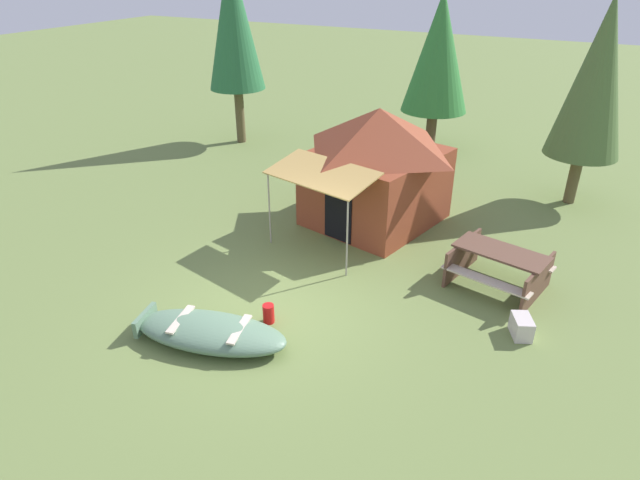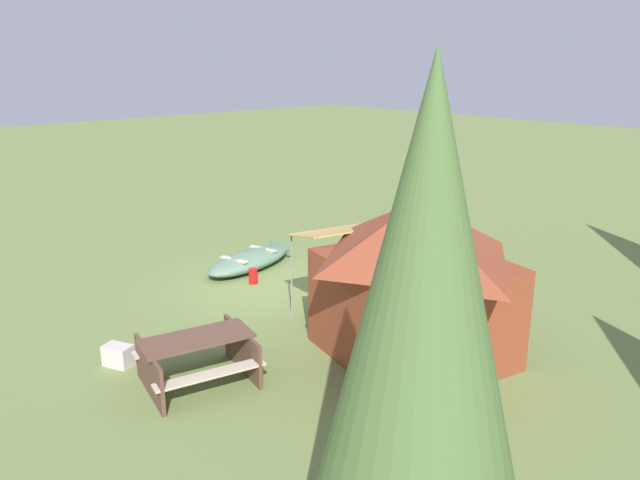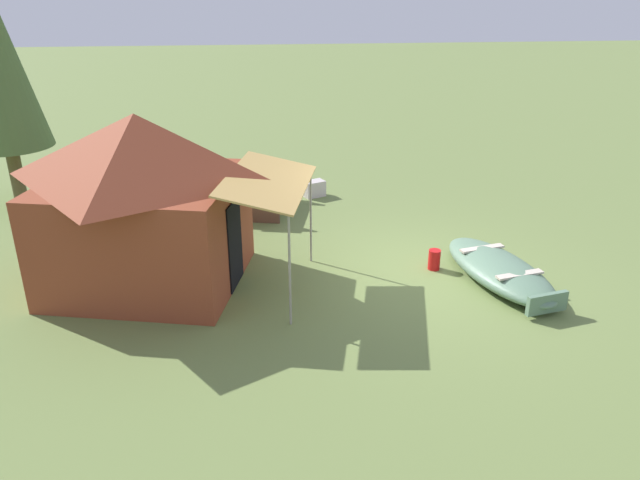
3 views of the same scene
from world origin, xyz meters
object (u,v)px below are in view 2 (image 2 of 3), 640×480
at_px(beached_rowboat, 249,260).
at_px(picnic_table, 197,355).
at_px(fuel_can, 253,276).
at_px(canvas_cabin_tent, 414,277).
at_px(pine_tree_back_right, 425,298).
at_px(cooler_box, 118,355).

height_order(beached_rowboat, picnic_table, picnic_table).
bearing_deg(fuel_can, canvas_cabin_tent, 89.12).
relative_size(canvas_cabin_tent, fuel_can, 13.00).
relative_size(canvas_cabin_tent, pine_tree_back_right, 0.90).
relative_size(beached_rowboat, pine_tree_back_right, 0.55).
distance_m(beached_rowboat, picnic_table, 5.67).
xyz_separation_m(picnic_table, fuel_can, (-3.39, -3.10, -0.31)).
height_order(beached_rowboat, canvas_cabin_tent, canvas_cabin_tent).
xyz_separation_m(picnic_table, pine_tree_back_right, (0.88, 5.13, 2.74)).
bearing_deg(canvas_cabin_tent, pine_tree_back_right, 39.43).
xyz_separation_m(fuel_can, pine_tree_back_right, (4.26, 8.23, 3.05)).
xyz_separation_m(picnic_table, cooler_box, (0.70, -1.42, -0.31)).
bearing_deg(cooler_box, canvas_cabin_tent, 142.25).
bearing_deg(cooler_box, fuel_can, -157.71).
bearing_deg(beached_rowboat, canvas_cabin_tent, 83.50).
height_order(picnic_table, pine_tree_back_right, pine_tree_back_right).
bearing_deg(canvas_cabin_tent, cooler_box, -37.75).
bearing_deg(pine_tree_back_right, picnic_table, -99.68).
relative_size(fuel_can, pine_tree_back_right, 0.07).
xyz_separation_m(beached_rowboat, fuel_can, (0.58, 0.94, -0.03)).
distance_m(beached_rowboat, fuel_can, 1.11).
bearing_deg(cooler_box, pine_tree_back_right, 88.50).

